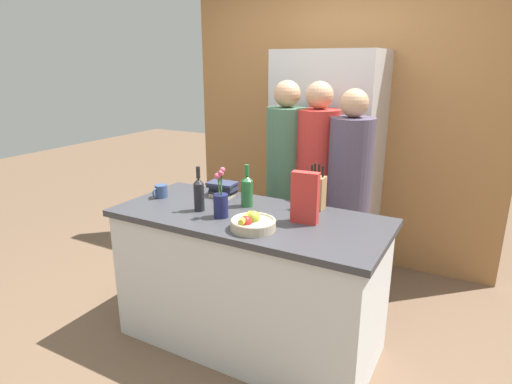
% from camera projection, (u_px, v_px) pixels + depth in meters
% --- Properties ---
extents(ground_plane, '(14.00, 14.00, 0.00)m').
position_uv_depth(ground_plane, '(249.00, 339.00, 2.89)').
color(ground_plane, brown).
extents(kitchen_island, '(1.70, 0.76, 0.90)m').
position_uv_depth(kitchen_island, '(249.00, 280.00, 2.76)').
color(kitchen_island, silver).
rests_on(kitchen_island, ground_plane).
extents(back_wall_wood, '(2.90, 0.12, 2.60)m').
position_uv_depth(back_wall_wood, '(338.00, 119.00, 3.90)').
color(back_wall_wood, '#9E6B3D').
rests_on(back_wall_wood, ground_plane).
extents(refrigerator, '(0.84, 0.63, 1.90)m').
position_uv_depth(refrigerator, '(327.00, 165.00, 3.69)').
color(refrigerator, '#B7B7BC').
rests_on(refrigerator, ground_plane).
extents(fruit_bowl, '(0.26, 0.26, 0.11)m').
position_uv_depth(fruit_bowl, '(252.00, 223.00, 2.39)').
color(fruit_bowl, tan).
rests_on(fruit_bowl, kitchen_island).
extents(knife_block, '(0.11, 0.09, 0.30)m').
position_uv_depth(knife_block, '(316.00, 192.00, 2.71)').
color(knife_block, '#A87A4C').
rests_on(knife_block, kitchen_island).
extents(flower_vase, '(0.09, 0.09, 0.31)m').
position_uv_depth(flower_vase, '(221.00, 201.00, 2.56)').
color(flower_vase, '#191E4C').
rests_on(flower_vase, kitchen_island).
extents(cereal_box, '(0.16, 0.08, 0.30)m').
position_uv_depth(cereal_box, '(305.00, 198.00, 2.46)').
color(cereal_box, red).
rests_on(cereal_box, kitchen_island).
extents(coffee_mug, '(0.09, 0.12, 0.09)m').
position_uv_depth(coffee_mug, '(161.00, 191.00, 2.95)').
color(coffee_mug, '#334770').
rests_on(coffee_mug, kitchen_island).
extents(book_stack, '(0.20, 0.15, 0.10)m').
position_uv_depth(book_stack, '(223.00, 189.00, 2.98)').
color(book_stack, '#B7A88E').
rests_on(book_stack, kitchen_island).
extents(bottle_oil, '(0.07, 0.07, 0.29)m').
position_uv_depth(bottle_oil, '(199.00, 193.00, 2.67)').
color(bottle_oil, black).
rests_on(bottle_oil, kitchen_island).
extents(bottle_vinegar, '(0.08, 0.08, 0.28)m').
position_uv_depth(bottle_vinegar, '(247.00, 190.00, 2.76)').
color(bottle_vinegar, '#286633').
rests_on(bottle_vinegar, kitchen_island).
extents(person_at_sink, '(0.30, 0.30, 1.68)m').
position_uv_depth(person_at_sink, '(285.00, 177.00, 3.28)').
color(person_at_sink, '#383842').
rests_on(person_at_sink, ground_plane).
extents(person_in_blue, '(0.31, 0.31, 1.67)m').
position_uv_depth(person_in_blue, '(316.00, 181.00, 3.19)').
color(person_in_blue, '#383842').
rests_on(person_in_blue, ground_plane).
extents(person_in_red_tee, '(0.30, 0.30, 1.63)m').
position_uv_depth(person_in_red_tee, '(349.00, 191.00, 3.01)').
color(person_in_red_tee, '#383842').
rests_on(person_in_red_tee, ground_plane).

